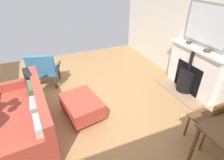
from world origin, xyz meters
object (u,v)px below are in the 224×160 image
at_px(armchair_accent, 43,68).
at_px(dining_chair_near_fireplace, 212,119).
at_px(fireplace, 191,73).
at_px(sofa, 26,115).
at_px(ottoman, 82,105).
at_px(mantel_bowl_far, 207,51).
at_px(mantel_bowl_near, 189,43).

height_order(armchair_accent, dining_chair_near_fireplace, dining_chair_near_fireplace).
distance_m(fireplace, sofa, 3.42).
relative_size(sofa, armchair_accent, 2.19).
bearing_deg(ottoman, mantel_bowl_far, 172.03).
distance_m(ottoman, armchair_accent, 1.47).
xyz_separation_m(mantel_bowl_near, ottoman, (2.49, 0.15, -0.85)).
bearing_deg(dining_chair_near_fireplace, sofa, -27.99).
distance_m(fireplace, ottoman, 2.48).
bearing_deg(ottoman, fireplace, 177.34).
bearing_deg(sofa, mantel_bowl_far, 174.80).
bearing_deg(mantel_bowl_far, ottoman, -7.97).
distance_m(ottoman, dining_chair_near_fireplace, 2.18).
bearing_deg(mantel_bowl_far, dining_chair_near_fireplace, 51.21).
xyz_separation_m(fireplace, sofa, (3.41, -0.08, -0.11)).
relative_size(fireplace, ottoman, 1.51).
height_order(sofa, dining_chair_near_fireplace, dining_chair_near_fireplace).
xyz_separation_m(mantel_bowl_near, sofa, (3.43, 0.19, -0.73)).
height_order(sofa, armchair_accent, armchair_accent).
bearing_deg(sofa, fireplace, 178.69).
distance_m(mantel_bowl_far, ottoman, 2.65).
distance_m(sofa, ottoman, 0.95).
bearing_deg(ottoman, mantel_bowl_near, -176.52).
distance_m(mantel_bowl_near, armchair_accent, 3.31).
relative_size(sofa, ottoman, 2.06).
bearing_deg(sofa, mantel_bowl_near, -176.87).
distance_m(fireplace, dining_chair_near_fireplace, 1.54).
xyz_separation_m(mantel_bowl_far, sofa, (3.43, -0.31, -0.73)).
relative_size(fireplace, dining_chair_near_fireplace, 1.57).
xyz_separation_m(mantel_bowl_far, dining_chair_near_fireplace, (0.85, 1.06, -0.55)).
distance_m(mantel_bowl_far, sofa, 3.52).
bearing_deg(dining_chair_near_fireplace, armchair_accent, -51.65).
bearing_deg(armchair_accent, mantel_bowl_near, 158.49).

